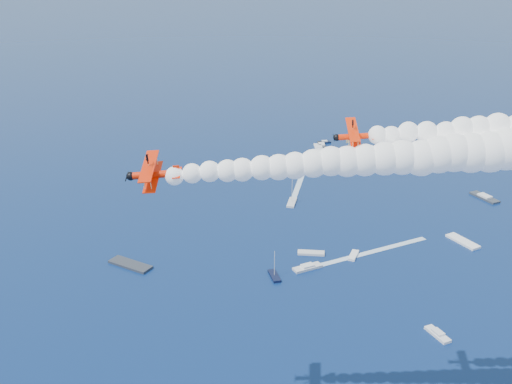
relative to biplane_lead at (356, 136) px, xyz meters
The scene contains 5 objects.
biplane_lead is the anchor object (origin of this frame).
biplane_trail 31.09m from the biplane_lead, 133.66° to the right, with size 8.29×9.29×5.60m, color #F32405, non-canonical shape.
smoke_trail_trail 5.14m from the biplane_lead, 18.64° to the right, with size 53.40×44.72×12.06m, color white, non-canonical shape.
spectator_boats 98.21m from the biplane_lead, 92.17° to the left, with size 208.28×162.74×0.70m.
boat_wakes 73.91m from the biplane_lead, 99.82° to the left, with size 184.88×168.54×0.04m.
Camera 1 is at (53.63, -41.37, 85.18)m, focal length 42.53 mm.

